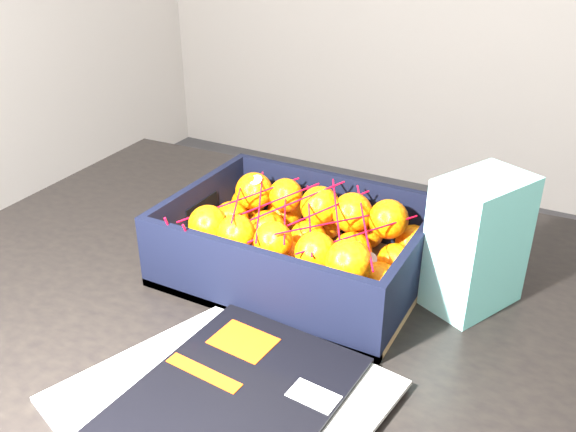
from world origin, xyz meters
The scene contains 6 objects.
table centered at (0.07, -0.33, 0.65)m, with size 1.23×0.85×0.75m.
magazine_stack centered at (0.10, -0.58, 0.76)m, with size 0.37×0.33×0.02m.
produce_crate centered at (0.04, -0.30, 0.78)m, with size 0.37×0.27×0.11m.
clementine_heap centered at (0.03, -0.30, 0.81)m, with size 0.34×0.25×0.11m.
mesh_net centered at (0.03, -0.31, 0.85)m, with size 0.30×0.24×0.09m.
retail_carton centered at (0.28, -0.25, 0.84)m, with size 0.08×0.12×0.19m, color white.
Camera 1 is at (0.40, -1.00, 1.25)m, focal length 38.58 mm.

